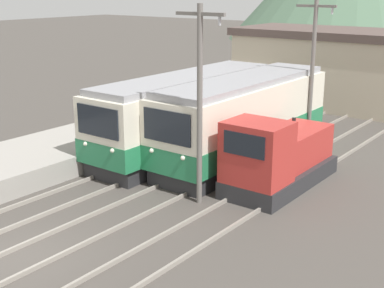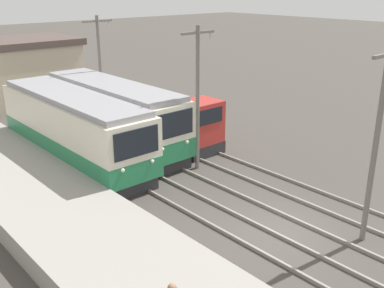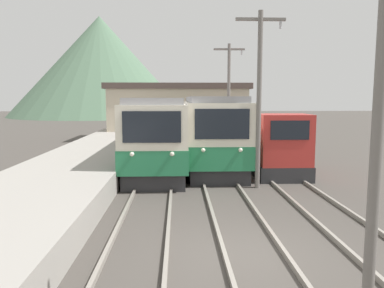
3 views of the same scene
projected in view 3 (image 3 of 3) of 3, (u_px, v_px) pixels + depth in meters
name	position (u px, v px, depth m)	size (l,w,h in m)	color
ground_plane	(245.00, 255.00, 8.94)	(200.00, 200.00, 0.00)	#47423D
track_left	(136.00, 253.00, 8.84)	(1.54, 60.00, 0.14)	gray
track_center	(254.00, 252.00, 8.94)	(1.54, 60.00, 0.14)	gray
track_right	(377.00, 250.00, 9.05)	(1.54, 60.00, 0.14)	gray
commuter_train_left	(159.00, 135.00, 20.03)	(2.84, 11.52, 3.73)	#28282B
commuter_train_center	(210.00, 134.00, 20.80)	(2.84, 11.12, 3.79)	#28282B
shunting_locomotive	(274.00, 149.00, 18.70)	(2.40, 5.80, 3.00)	#28282B
catenary_mast_near	(381.00, 87.00, 6.08)	(2.00, 0.20, 7.17)	slate
catenary_mast_mid	(259.00, 93.00, 15.17)	(2.00, 0.20, 7.17)	slate
catenary_mast_far	(229.00, 95.00, 24.25)	(2.00, 0.20, 7.17)	slate
station_building	(178.00, 111.00, 34.36)	(12.60, 6.30, 5.00)	beige
mountain_backdrop	(100.00, 67.00, 78.43)	(37.18, 37.18, 20.59)	#517056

